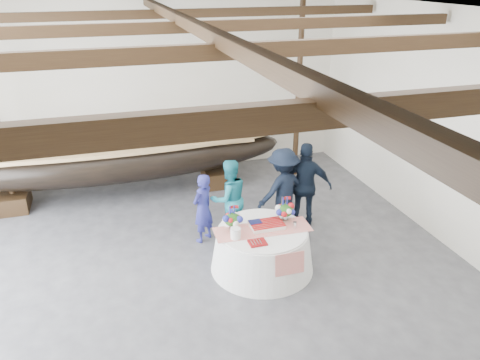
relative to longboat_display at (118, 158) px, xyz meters
name	(u,v)px	position (x,y,z in m)	size (l,w,h in m)	color
floor	(209,307)	(1.09, -4.71, -0.97)	(10.00, 12.00, 0.01)	#3D3D42
wall_back	(153,90)	(1.09, 1.29, 1.28)	(10.00, 0.02, 4.50)	silver
ceiling	(200,19)	(1.09, -4.71, 3.53)	(10.00, 12.00, 0.01)	white
pavilion_structure	(189,50)	(1.09, -3.90, 3.03)	(9.80, 11.76, 4.50)	black
longboat_display	(118,158)	(0.00, 0.00, 0.00)	(8.13, 1.63, 1.52)	black
banquet_table	(262,249)	(2.29, -3.90, -0.57)	(1.89, 1.89, 0.81)	white
tabletop_items	(258,219)	(2.24, -3.77, -0.01)	(1.77, 0.95, 0.40)	red
guest_woman_blue	(203,208)	(1.47, -2.62, -0.25)	(0.53, 0.35, 1.45)	navy
guest_woman_teal	(229,198)	(2.04, -2.56, -0.14)	(0.81, 0.63, 1.66)	teal
guest_man_left	(283,190)	(3.17, -2.63, -0.07)	(1.16, 0.67, 1.80)	black
guest_man_right	(305,185)	(3.68, -2.64, -0.04)	(1.10, 0.46, 1.87)	black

